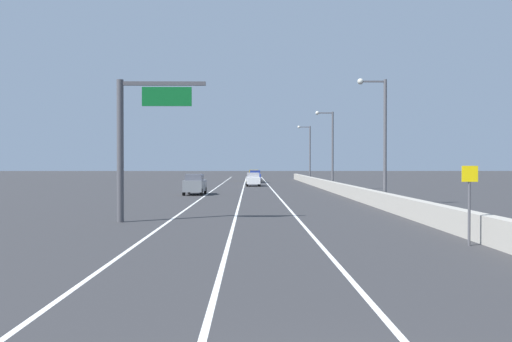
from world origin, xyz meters
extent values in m
plane|color=#2D2D30|center=(0.00, 64.00, 0.00)|extent=(320.00, 320.00, 0.00)
cube|color=silver|center=(-5.50, 55.00, 0.00)|extent=(0.16, 130.00, 0.00)
cube|color=silver|center=(-2.00, 55.00, 0.00)|extent=(0.16, 130.00, 0.00)
cube|color=silver|center=(1.50, 55.00, 0.00)|extent=(0.16, 130.00, 0.00)
cube|color=#9E998E|center=(7.96, 40.00, 0.55)|extent=(0.60, 120.00, 1.10)
cylinder|color=#47474C|center=(-8.00, 22.17, 3.75)|extent=(0.36, 0.36, 7.50)
cube|color=#47474C|center=(-5.75, 22.17, 7.30)|extent=(4.50, 0.20, 0.20)
cube|color=#0C5923|center=(-5.53, 22.05, 6.60)|extent=(2.60, 0.10, 1.00)
cylinder|color=#4C4C51|center=(7.06, 13.97, 1.20)|extent=(0.10, 0.10, 2.40)
cube|color=yellow|center=(7.06, 13.93, 2.70)|extent=(0.60, 0.04, 0.60)
cylinder|color=#4C4C51|center=(8.61, 32.37, 4.58)|extent=(0.24, 0.24, 9.17)
cube|color=#4C4C51|center=(7.71, 32.37, 9.02)|extent=(1.80, 0.12, 0.12)
sphere|color=beige|center=(6.81, 32.37, 9.02)|extent=(0.44, 0.44, 0.44)
cylinder|color=#4C4C51|center=(8.51, 55.94, 4.58)|extent=(0.24, 0.24, 9.17)
cube|color=#4C4C51|center=(7.61, 55.94, 9.02)|extent=(1.80, 0.12, 0.12)
sphere|color=beige|center=(6.71, 55.94, 9.02)|extent=(0.44, 0.44, 0.44)
cylinder|color=#4C4C51|center=(8.54, 79.51, 4.58)|extent=(0.24, 0.24, 9.17)
cube|color=#4C4C51|center=(7.64, 79.51, 9.02)|extent=(1.80, 0.12, 0.12)
sphere|color=beige|center=(6.74, 79.51, 9.02)|extent=(0.44, 0.44, 0.44)
cube|color=gold|center=(-0.48, 87.99, 0.88)|extent=(1.84, 4.48, 1.08)
cube|color=olive|center=(-0.48, 87.54, 1.72)|extent=(1.60, 2.03, 0.60)
cylinder|color=black|center=(-1.28, 89.78, 0.34)|extent=(0.23, 0.68, 0.68)
cylinder|color=black|center=(0.36, 89.77, 0.34)|extent=(0.23, 0.68, 0.68)
cylinder|color=black|center=(-1.32, 86.21, 0.34)|extent=(0.23, 0.68, 0.68)
cylinder|color=black|center=(0.32, 86.20, 0.34)|extent=(0.23, 0.68, 0.68)
cube|color=white|center=(-0.74, 67.12, 0.80)|extent=(1.98, 4.19, 0.92)
cube|color=#96969E|center=(-0.73, 66.71, 1.56)|extent=(1.68, 1.92, 0.60)
cylinder|color=black|center=(-1.64, 68.70, 0.34)|extent=(0.24, 0.69, 0.68)
cylinder|color=black|center=(0.04, 68.76, 0.34)|extent=(0.24, 0.69, 0.68)
cylinder|color=black|center=(-1.52, 65.48, 0.34)|extent=(0.24, 0.69, 0.68)
cylinder|color=black|center=(0.15, 65.54, 0.34)|extent=(0.24, 0.69, 0.68)
cube|color=slate|center=(-6.66, 47.03, 0.90)|extent=(1.97, 4.49, 1.11)
cube|color=#4D505A|center=(-6.68, 46.59, 1.75)|extent=(1.68, 2.04, 0.60)
cylinder|color=black|center=(-7.46, 48.83, 0.34)|extent=(0.24, 0.69, 0.68)
cylinder|color=black|center=(-5.77, 48.78, 0.34)|extent=(0.24, 0.69, 0.68)
cylinder|color=black|center=(-7.55, 45.28, 0.34)|extent=(0.24, 0.69, 0.68)
cylinder|color=black|center=(-5.87, 45.24, 0.34)|extent=(0.24, 0.69, 0.68)
cube|color=#1E389E|center=(-0.30, 80.75, 0.88)|extent=(2.03, 4.59, 1.08)
cube|color=navy|center=(-0.32, 80.30, 1.72)|extent=(1.71, 2.09, 0.60)
cylinder|color=black|center=(-1.09, 82.59, 0.34)|extent=(0.25, 0.69, 0.68)
cylinder|color=black|center=(0.62, 82.53, 0.34)|extent=(0.25, 0.69, 0.68)
cylinder|color=black|center=(-1.22, 78.98, 0.34)|extent=(0.25, 0.69, 0.68)
cylinder|color=black|center=(0.48, 78.91, 0.34)|extent=(0.25, 0.69, 0.68)
camera|label=1|loc=(-1.17, -5.70, 3.07)|focal=37.07mm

